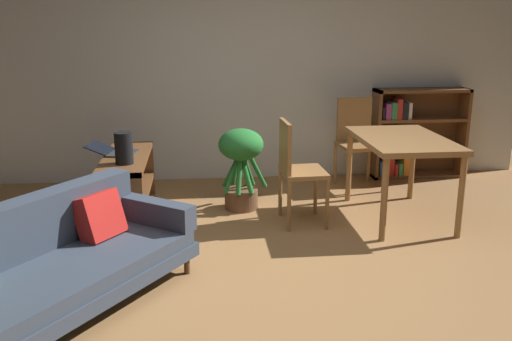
{
  "coord_description": "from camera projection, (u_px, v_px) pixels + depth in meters",
  "views": [
    {
      "loc": [
        -0.5,
        -3.76,
        1.83
      ],
      "look_at": [
        -0.05,
        0.48,
        0.67
      ],
      "focal_mm": 39.02,
      "sensor_mm": 36.0,
      "label": 1
    }
  ],
  "objects": [
    {
      "name": "dining_chair_far",
      "position": [
        296.0,
        165.0,
        5.05
      ],
      "size": [
        0.4,
        0.47,
        0.96
      ],
      "color": "olive",
      "rests_on": "ground_plane"
    },
    {
      "name": "open_laptop",
      "position": [
        115.0,
        151.0,
        5.3
      ],
      "size": [
        0.49,
        0.39,
        0.1
      ],
      "color": "#333338",
      "rests_on": "media_console"
    },
    {
      "name": "desk_speaker",
      "position": [
        124.0,
        148.0,
        4.91
      ],
      "size": [
        0.16,
        0.16,
        0.28
      ],
      "color": "black",
      "rests_on": "media_console"
    },
    {
      "name": "fabric_couch",
      "position": [
        42.0,
        264.0,
        3.5
      ],
      "size": [
        1.82,
        2.07,
        0.75
      ],
      "color": "#56351E",
      "rests_on": "ground_plane"
    },
    {
      "name": "bookshelf",
      "position": [
        411.0,
        134.0,
        6.63
      ],
      "size": [
        1.11,
        0.3,
        1.05
      ],
      "color": "brown",
      "rests_on": "ground_plane"
    },
    {
      "name": "potted_floor_plant",
      "position": [
        241.0,
        159.0,
        5.46
      ],
      "size": [
        0.49,
        0.46,
        0.81
      ],
      "color": "brown",
      "rests_on": "ground_plane"
    },
    {
      "name": "ground_plane",
      "position": [
        270.0,
        274.0,
        4.14
      ],
      "size": [
        8.16,
        8.16,
        0.0
      ],
      "primitive_type": "plane",
      "color": "#9E7042"
    },
    {
      "name": "dining_chair_near",
      "position": [
        357.0,
        138.0,
        6.19
      ],
      "size": [
        0.49,
        0.49,
        0.99
      ],
      "color": "olive",
      "rests_on": "ground_plane"
    },
    {
      "name": "media_console",
      "position": [
        127.0,
        187.0,
        5.29
      ],
      "size": [
        0.41,
        1.28,
        0.59
      ],
      "color": "brown",
      "rests_on": "ground_plane"
    },
    {
      "name": "back_wall_panel",
      "position": [
        240.0,
        63.0,
        6.37
      ],
      "size": [
        6.8,
        0.1,
        2.7
      ],
      "primitive_type": "cube",
      "color": "silver",
      "rests_on": "ground_plane"
    },
    {
      "name": "dining_table",
      "position": [
        402.0,
        147.0,
        5.15
      ],
      "size": [
        0.78,
        1.21,
        0.78
      ],
      "color": "olive",
      "rests_on": "ground_plane"
    }
  ]
}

